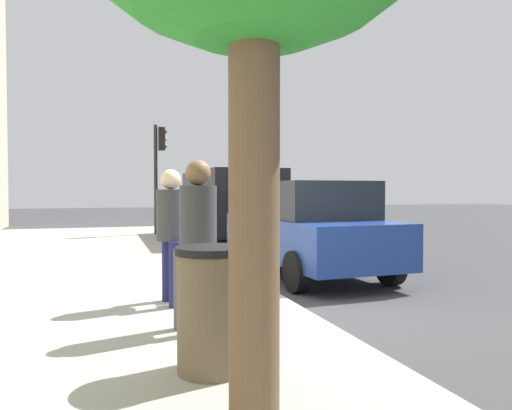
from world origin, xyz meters
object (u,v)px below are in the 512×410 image
pedestrian_bystander (198,230)px  traffic_signal (159,161)px  parking_meter (238,222)px  parked_sedan_near (308,228)px  pedestrian_at_meter (171,225)px  trash_bin (212,309)px  parked_van_far (229,202)px

pedestrian_bystander → traffic_signal: traffic_signal is taller
parking_meter → parked_sedan_near: bearing=-44.4°
pedestrian_at_meter → parked_sedan_near: pedestrian_at_meter is taller
trash_bin → parking_meter: bearing=-20.0°
parking_meter → traffic_signal: size_ratio=0.39×
pedestrian_bystander → pedestrian_at_meter: bearing=32.1°
parking_meter → parked_sedan_near: 2.79m
parked_sedan_near → traffic_signal: bearing=13.2°
traffic_signal → pedestrian_bystander: bearing=175.3°
parking_meter → traffic_signal: traffic_signal is taller
parking_meter → pedestrian_at_meter: bearing=103.6°
pedestrian_bystander → parked_van_far: size_ratio=0.34×
trash_bin → traffic_signal: bearing=-4.8°
parked_sedan_near → trash_bin: bearing=148.0°
parking_meter → trash_bin: 2.88m
pedestrian_at_meter → traffic_signal: traffic_signal is taller
parked_van_far → trash_bin: bearing=164.6°
pedestrian_at_meter → parked_sedan_near: 3.65m
pedestrian_at_meter → trash_bin: 2.49m
pedestrian_bystander → trash_bin: size_ratio=1.76×
pedestrian_at_meter → traffic_signal: (10.11, -1.04, 1.41)m
parking_meter → pedestrian_at_meter: 0.98m
parking_meter → parked_van_far: bearing=-13.8°
parked_van_far → pedestrian_at_meter: bearing=160.4°
parked_sedan_near → parked_van_far: 5.90m
parking_meter → traffic_signal: bearing=-0.5°
pedestrian_bystander → parked_van_far: bearing=10.7°
parked_sedan_near → traffic_signal: (7.89, 1.86, 1.68)m
parking_meter → parked_van_far: (7.88, -1.94, 0.09)m
pedestrian_bystander → parked_sedan_near: size_ratio=0.40×
pedestrian_bystander → traffic_signal: bearing=22.6°
pedestrian_at_meter → pedestrian_bystander: (-1.25, -0.11, 0.04)m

